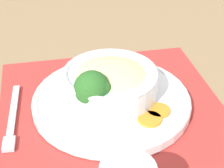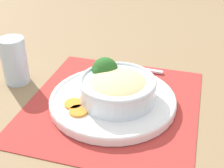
{
  "view_description": "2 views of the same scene",
  "coord_description": "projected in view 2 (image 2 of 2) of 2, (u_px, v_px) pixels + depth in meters",
  "views": [
    {
      "loc": [
        0.1,
        0.56,
        0.43
      ],
      "look_at": [
        -0.0,
        -0.01,
        0.04
      ],
      "focal_mm": 60.0,
      "sensor_mm": 36.0,
      "label": 1
    },
    {
      "loc": [
        -0.58,
        -0.18,
        0.43
      ],
      "look_at": [
        0.01,
        0.01,
        0.05
      ],
      "focal_mm": 50.0,
      "sensor_mm": 36.0,
      "label": 2
    }
  ],
  "objects": [
    {
      "name": "carrot_slice_middle",
      "position": [
        78.0,
        111.0,
        0.68
      ],
      "size": [
        0.04,
        0.04,
        0.01
      ],
      "color": "orange",
      "rests_on": "plate"
    },
    {
      "name": "bowl",
      "position": [
        117.0,
        88.0,
        0.71
      ],
      "size": [
        0.18,
        0.18,
        0.06
      ],
      "color": "silver",
      "rests_on": "plate"
    },
    {
      "name": "ground_plane",
      "position": [
        113.0,
        105.0,
        0.74
      ],
      "size": [
        4.0,
        4.0,
        0.0
      ],
      "primitive_type": "plane",
      "color": "#8C704C"
    },
    {
      "name": "fork",
      "position": [
        124.0,
        66.0,
        0.89
      ],
      "size": [
        0.02,
        0.18,
        0.01
      ],
      "rotation": [
        0.0,
        0.0,
        -0.04
      ],
      "color": "silver",
      "rests_on": "placemat"
    },
    {
      "name": "broccoli_floret",
      "position": [
        105.0,
        71.0,
        0.75
      ],
      "size": [
        0.06,
        0.06,
        0.08
      ],
      "color": "#84AD5B",
      "rests_on": "plate"
    },
    {
      "name": "placemat",
      "position": [
        113.0,
        104.0,
        0.74
      ],
      "size": [
        0.43,
        0.4,
        0.0
      ],
      "color": "#B2332D",
      "rests_on": "ground_plane"
    },
    {
      "name": "water_glass",
      "position": [
        15.0,
        63.0,
        0.81
      ],
      "size": [
        0.07,
        0.07,
        0.12
      ],
      "color": "silver",
      "rests_on": "ground_plane"
    },
    {
      "name": "carrot_slice_near",
      "position": [
        74.0,
        104.0,
        0.71
      ],
      "size": [
        0.04,
        0.04,
        0.01
      ],
      "color": "orange",
      "rests_on": "plate"
    },
    {
      "name": "plate",
      "position": [
        113.0,
        100.0,
        0.73
      ],
      "size": [
        0.3,
        0.3,
        0.02
      ],
      "color": "white",
      "rests_on": "placemat"
    }
  ]
}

